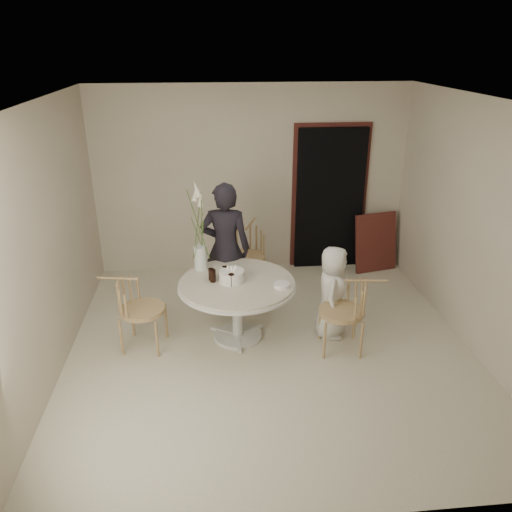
{
  "coord_description": "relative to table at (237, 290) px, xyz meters",
  "views": [
    {
      "loc": [
        -0.63,
        -4.76,
        3.22
      ],
      "look_at": [
        -0.13,
        0.3,
        1.01
      ],
      "focal_mm": 35.0,
      "sensor_mm": 36.0,
      "label": 1
    }
  ],
  "objects": [
    {
      "name": "cola_tumbler_c",
      "position": [
        -0.28,
        0.08,
        0.18
      ],
      "size": [
        0.07,
        0.07,
        0.14
      ],
      "primitive_type": "cylinder",
      "rotation": [
        0.0,
        0.0,
        0.07
      ],
      "color": "black",
      "rests_on": "table"
    },
    {
      "name": "ground",
      "position": [
        0.35,
        -0.25,
        -0.62
      ],
      "size": [
        4.5,
        4.5,
        0.0
      ],
      "primitive_type": "plane",
      "color": "beige",
      "rests_on": "ground"
    },
    {
      "name": "chair_far",
      "position": [
        0.23,
        1.32,
        -0.02
      ],
      "size": [
        0.62,
        0.65,
        0.91
      ],
      "rotation": [
        0.0,
        0.0,
        -0.35
      ],
      "color": "tan",
      "rests_on": "ground"
    },
    {
      "name": "boy",
      "position": [
        1.09,
        -0.04,
        -0.06
      ],
      "size": [
        0.5,
        0.62,
        1.12
      ],
      "primitive_type": "imported",
      "rotation": [
        0.0,
        0.0,
        1.28
      ],
      "color": "silver",
      "rests_on": "ground"
    },
    {
      "name": "table",
      "position": [
        0.0,
        0.0,
        0.0
      ],
      "size": [
        1.33,
        1.33,
        0.73
      ],
      "color": "silver",
      "rests_on": "ground"
    },
    {
      "name": "door_trim",
      "position": [
        1.5,
        1.98,
        0.49
      ],
      "size": [
        1.12,
        0.03,
        2.22
      ],
      "primitive_type": "cube",
      "color": "#5C261F",
      "rests_on": "ground"
    },
    {
      "name": "chair_left",
      "position": [
        -1.18,
        -0.05,
        -0.06
      ],
      "size": [
        0.57,
        0.53,
        0.87
      ],
      "rotation": [
        0.0,
        0.0,
        1.39
      ],
      "color": "tan",
      "rests_on": "ground"
    },
    {
      "name": "plate_stack",
      "position": [
        0.48,
        -0.18,
        0.14
      ],
      "size": [
        0.21,
        0.21,
        0.04
      ],
      "primitive_type": "cylinder",
      "rotation": [
        0.0,
        0.0,
        -0.2
      ],
      "color": "white",
      "rests_on": "table"
    },
    {
      "name": "flower_vase",
      "position": [
        -0.4,
        0.38,
        0.49
      ],
      "size": [
        0.15,
        0.15,
        1.08
      ],
      "rotation": [
        0.0,
        0.0,
        -0.08
      ],
      "color": "silver",
      "rests_on": "table"
    },
    {
      "name": "picture_frame",
      "position": [
        2.18,
        1.7,
        -0.18
      ],
      "size": [
        0.69,
        0.34,
        0.87
      ],
      "primitive_type": "cube",
      "rotation": [
        -0.17,
        0.0,
        0.22
      ],
      "color": "#5C261F",
      "rests_on": "ground"
    },
    {
      "name": "cola_tumbler_b",
      "position": [
        -0.07,
        -0.1,
        0.18
      ],
      "size": [
        0.07,
        0.07,
        0.14
      ],
      "primitive_type": "cylinder",
      "rotation": [
        0.0,
        0.0,
        0.06
      ],
      "color": "black",
      "rests_on": "table"
    },
    {
      "name": "doorway",
      "position": [
        1.5,
        1.94,
        0.43
      ],
      "size": [
        1.0,
        0.1,
        2.1
      ],
      "primitive_type": "cube",
      "color": "black",
      "rests_on": "ground"
    },
    {
      "name": "girl",
      "position": [
        -0.1,
        0.7,
        0.23
      ],
      "size": [
        0.67,
        0.5,
        1.69
      ],
      "primitive_type": "imported",
      "rotation": [
        0.0,
        0.0,
        2.98
      ],
      "color": "black",
      "rests_on": "ground"
    },
    {
      "name": "room_shell",
      "position": [
        0.35,
        -0.25,
        1.0
      ],
      "size": [
        4.5,
        4.5,
        4.5
      ],
      "color": "white",
      "rests_on": "ground"
    },
    {
      "name": "cola_tumbler_d",
      "position": [
        -0.13,
        0.12,
        0.18
      ],
      "size": [
        0.08,
        0.08,
        0.14
      ],
      "primitive_type": "cylinder",
      "rotation": [
        0.0,
        0.0,
        0.38
      ],
      "color": "black",
      "rests_on": "table"
    },
    {
      "name": "birthday_cake",
      "position": [
        -0.06,
        0.01,
        0.18
      ],
      "size": [
        0.28,
        0.28,
        0.18
      ],
      "rotation": [
        0.0,
        0.0,
        -0.12
      ],
      "color": "white",
      "rests_on": "table"
    },
    {
      "name": "chair_right",
      "position": [
        1.25,
        -0.35,
        -0.05
      ],
      "size": [
        0.55,
        0.52,
        0.87
      ],
      "rotation": [
        0.0,
        0.0,
        -1.66
      ],
      "color": "tan",
      "rests_on": "ground"
    },
    {
      "name": "cola_tumbler_a",
      "position": [
        -0.27,
        0.02,
        0.19
      ],
      "size": [
        0.08,
        0.08,
        0.14
      ],
      "primitive_type": "cylinder",
      "rotation": [
        0.0,
        0.0,
        -0.18
      ],
      "color": "black",
      "rests_on": "table"
    }
  ]
}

